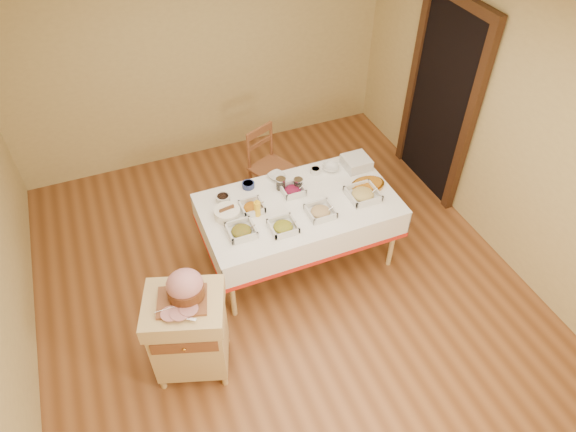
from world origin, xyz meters
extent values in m
plane|color=brown|center=(0.00, 0.00, 0.00)|extent=(5.00, 5.00, 0.00)
plane|color=white|center=(0.00, 0.00, 2.60)|extent=(5.00, 5.00, 0.00)
plane|color=tan|center=(0.00, 2.50, 1.30)|extent=(4.50, 0.00, 4.50)
plane|color=tan|center=(2.25, 0.00, 1.30)|extent=(0.00, 5.00, 5.00)
cube|color=black|center=(2.21, 0.90, 1.05)|extent=(0.06, 0.90, 2.10)
cube|color=#3E2313|center=(2.19, 0.40, 1.05)|extent=(0.08, 0.10, 2.10)
cube|color=#3E2313|center=(2.19, 1.40, 1.05)|extent=(0.08, 0.10, 2.10)
cube|color=#3E2313|center=(2.19, 0.90, 2.15)|extent=(0.08, 1.10, 0.10)
cube|color=#D5B575|center=(0.30, 0.30, 0.73)|extent=(1.80, 1.00, 0.04)
cylinder|color=#D5B575|center=(-0.52, -0.12, 0.35)|extent=(0.05, 0.05, 0.71)
cylinder|color=#D5B575|center=(-0.52, 0.72, 0.35)|extent=(0.05, 0.05, 0.71)
cylinder|color=#D5B575|center=(1.12, -0.12, 0.35)|extent=(0.05, 0.05, 0.71)
cylinder|color=#D5B575|center=(1.12, 0.72, 0.35)|extent=(0.05, 0.05, 0.71)
cube|color=white|center=(0.30, 0.30, 0.76)|extent=(1.82, 1.02, 0.01)
cube|color=#D5B575|center=(-0.99, -0.49, 0.40)|extent=(0.68, 0.62, 0.61)
cube|color=#D5B575|center=(-0.99, -0.49, 0.78)|extent=(0.74, 0.67, 0.15)
cube|color=brown|center=(-0.99, -0.72, 0.61)|extent=(0.48, 0.17, 0.12)
sphere|color=gold|center=(-0.99, -0.73, 0.61)|extent=(0.03, 0.03, 0.03)
cylinder|color=#D5B575|center=(-1.24, -0.69, 0.05)|extent=(0.05, 0.05, 0.10)
cylinder|color=#D5B575|center=(-1.24, -0.28, 0.05)|extent=(0.05, 0.05, 0.10)
cylinder|color=#D5B575|center=(-0.73, -0.69, 0.05)|extent=(0.05, 0.05, 0.10)
cylinder|color=#D5B575|center=(-0.73, -0.28, 0.05)|extent=(0.05, 0.05, 0.10)
cube|color=brown|center=(0.39, 1.27, 0.44)|extent=(0.52, 0.51, 0.03)
cylinder|color=brown|center=(0.30, 1.04, 0.21)|extent=(0.03, 0.03, 0.43)
cylinder|color=brown|center=(0.16, 1.36, 0.21)|extent=(0.03, 0.03, 0.43)
cylinder|color=brown|center=(0.61, 1.18, 0.21)|extent=(0.03, 0.03, 0.43)
cylinder|color=brown|center=(0.48, 1.50, 0.21)|extent=(0.03, 0.03, 0.43)
cylinder|color=brown|center=(0.16, 1.36, 0.66)|extent=(0.03, 0.03, 0.46)
cylinder|color=brown|center=(0.48, 1.50, 0.66)|extent=(0.03, 0.03, 0.46)
cube|color=brown|center=(0.32, 1.43, 0.85)|extent=(0.34, 0.17, 0.09)
cube|color=brown|center=(-0.99, -0.49, 0.87)|extent=(0.37, 0.29, 0.02)
ellipsoid|color=tan|center=(-0.94, -0.45, 1.00)|extent=(0.28, 0.25, 0.23)
cylinder|color=#5B2E14|center=(-0.94, -0.45, 0.94)|extent=(0.28, 0.28, 0.09)
cube|color=silver|center=(-1.03, -0.63, 0.89)|extent=(0.23, 0.10, 0.00)
cylinder|color=silver|center=(-1.06, -0.53, 0.89)|extent=(0.27, 0.08, 0.01)
cube|color=silver|center=(-0.32, 0.13, 0.77)|extent=(0.24, 0.24, 0.01)
ellipsoid|color=#AB3613|center=(-0.32, 0.13, 0.79)|extent=(0.18, 0.18, 0.06)
cylinder|color=silver|center=(-0.27, 0.10, 0.79)|extent=(0.14, 0.01, 0.10)
cube|color=silver|center=(0.03, 0.04, 0.77)|extent=(0.23, 0.23, 0.01)
ellipsoid|color=#BC7D18|center=(0.03, 0.04, 0.79)|extent=(0.18, 0.18, 0.06)
cylinder|color=silver|center=(0.09, 0.02, 0.79)|extent=(0.13, 0.01, 0.09)
cube|color=silver|center=(0.42, 0.09, 0.77)|extent=(0.24, 0.24, 0.01)
ellipsoid|color=tan|center=(0.42, 0.09, 0.79)|extent=(0.18, 0.18, 0.06)
cylinder|color=silver|center=(0.47, 0.07, 0.79)|extent=(0.13, 0.01, 0.10)
cube|color=silver|center=(0.89, 0.15, 0.77)|extent=(0.28, 0.28, 0.02)
ellipsoid|color=tan|center=(0.89, 0.15, 0.79)|extent=(0.21, 0.21, 0.07)
cylinder|color=silver|center=(0.95, 0.13, 0.80)|extent=(0.15, 0.01, 0.11)
cube|color=silver|center=(-0.13, 0.38, 0.77)|extent=(0.20, 0.20, 0.01)
ellipsoid|color=#B3640D|center=(-0.13, 0.38, 0.79)|extent=(0.16, 0.16, 0.05)
cylinder|color=silver|center=(-0.09, 0.36, 0.79)|extent=(0.13, 0.01, 0.10)
cube|color=silver|center=(0.30, 0.46, 0.77)|extent=(0.21, 0.21, 0.01)
ellipsoid|color=maroon|center=(0.30, 0.46, 0.79)|extent=(0.16, 0.16, 0.06)
cylinder|color=silver|center=(0.35, 0.44, 0.79)|extent=(0.14, 0.01, 0.10)
cylinder|color=silver|center=(-0.34, 0.60, 0.79)|extent=(0.13, 0.13, 0.06)
cylinder|color=black|center=(-0.34, 0.60, 0.81)|extent=(0.11, 0.11, 0.02)
cylinder|color=navy|center=(-0.06, 0.70, 0.79)|extent=(0.12, 0.12, 0.05)
cylinder|color=maroon|center=(-0.06, 0.70, 0.80)|extent=(0.10, 0.10, 0.02)
cylinder|color=silver|center=(0.63, 0.66, 0.79)|extent=(0.10, 0.10, 0.05)
cylinder|color=#B3640D|center=(0.63, 0.66, 0.80)|extent=(0.08, 0.08, 0.02)
imported|color=silver|center=(0.24, 0.73, 0.78)|extent=(0.20, 0.20, 0.04)
imported|color=silver|center=(0.79, 0.64, 0.79)|extent=(0.18, 0.18, 0.05)
cylinder|color=silver|center=(0.22, 0.56, 0.81)|extent=(0.09, 0.09, 0.11)
cylinder|color=silver|center=(0.22, 0.56, 0.88)|extent=(0.10, 0.10, 0.01)
cylinder|color=black|center=(0.22, 0.56, 0.80)|extent=(0.08, 0.08, 0.08)
cylinder|color=silver|center=(0.37, 0.50, 0.81)|extent=(0.08, 0.08, 0.10)
cylinder|color=silver|center=(0.37, 0.50, 0.87)|extent=(0.09, 0.09, 0.01)
cylinder|color=black|center=(0.37, 0.50, 0.80)|extent=(0.07, 0.07, 0.07)
cylinder|color=gold|center=(-0.11, 0.30, 0.84)|extent=(0.06, 0.06, 0.15)
cone|color=gold|center=(-0.11, 0.30, 0.93)|extent=(0.04, 0.04, 0.04)
cylinder|color=white|center=(-0.37, 0.38, 0.80)|extent=(0.24, 0.24, 0.08)
cube|color=silver|center=(1.05, 0.59, 0.77)|extent=(0.25, 0.25, 0.01)
cube|color=silver|center=(1.05, 0.59, 0.78)|extent=(0.25, 0.25, 0.01)
cube|color=silver|center=(1.05, 0.59, 0.80)|extent=(0.25, 0.25, 0.01)
cube|color=silver|center=(1.05, 0.59, 0.81)|extent=(0.25, 0.25, 0.01)
cube|color=silver|center=(1.05, 0.59, 0.83)|extent=(0.25, 0.25, 0.01)
cube|color=silver|center=(1.05, 0.59, 0.84)|extent=(0.25, 0.25, 0.01)
cube|color=silver|center=(1.05, 0.59, 0.86)|extent=(0.25, 0.25, 0.01)
ellipsoid|color=gold|center=(1.01, 0.27, 0.77)|extent=(0.34, 0.24, 0.03)
ellipsoid|color=#A86212|center=(1.01, 0.27, 0.79)|extent=(0.29, 0.20, 0.03)
camera|label=1|loc=(-1.14, -2.95, 3.95)|focal=32.00mm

